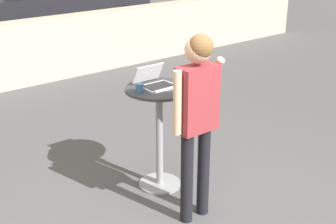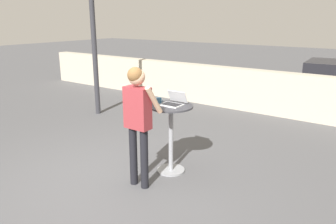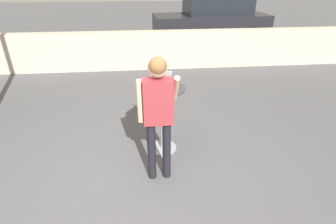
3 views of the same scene
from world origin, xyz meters
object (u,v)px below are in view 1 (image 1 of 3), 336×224
at_px(laptop, 155,82).
at_px(standing_person, 197,107).
at_px(cafe_table, 159,124).
at_px(coffee_mug, 140,88).

bearing_deg(laptop, standing_person, -98.00).
xyz_separation_m(cafe_table, standing_person, (-0.10, -0.64, 0.39)).
height_order(laptop, standing_person, standing_person).
bearing_deg(standing_person, cafe_table, 81.21).
bearing_deg(cafe_table, standing_person, -98.79).
xyz_separation_m(laptop, coffee_mug, (-0.22, -0.06, 0.00)).
xyz_separation_m(cafe_table, coffee_mug, (-0.22, 0.00, 0.42)).
bearing_deg(cafe_table, coffee_mug, 179.04).
xyz_separation_m(cafe_table, laptop, (-0.00, 0.06, 0.42)).
height_order(cafe_table, standing_person, standing_person).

